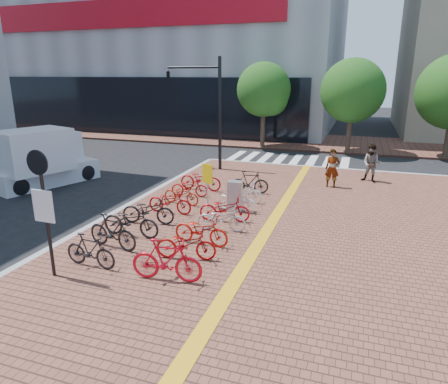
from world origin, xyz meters
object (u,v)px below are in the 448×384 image
(bike_3, at_px, (148,210))
(bike_2, at_px, (131,221))
(pedestrian_b, at_px, (372,163))
(bike_6, at_px, (189,187))
(bike_5, at_px, (181,194))
(bike_10, at_px, (201,230))
(bike_12, at_px, (225,209))
(yellow_sign, at_px, (207,178))
(bike_11, at_px, (221,218))
(bike_0, at_px, (90,251))
(bike_13, at_px, (237,200))
(box_truck, at_px, (42,158))
(bike_14, at_px, (243,192))
(bike_1, at_px, (112,232))
(bike_15, at_px, (249,182))
(utility_box, at_px, (235,196))
(bike_8, at_px, (167,260))
(bike_9, at_px, (186,244))
(notice_sign, at_px, (43,199))
(bike_7, at_px, (201,179))
(pedestrian_a, at_px, (332,168))
(bike_4, at_px, (170,202))
(traffic_light_pole, at_px, (196,93))

(bike_3, bearing_deg, bike_2, 171.85)
(pedestrian_b, bearing_deg, bike_6, -128.56)
(bike_5, bearing_deg, bike_10, -139.44)
(bike_12, distance_m, yellow_sign, 1.83)
(bike_11, xyz_separation_m, pedestrian_b, (4.85, 8.43, 0.48))
(bike_0, relative_size, bike_13, 0.97)
(bike_12, bearing_deg, box_truck, 66.36)
(bike_12, xyz_separation_m, bike_14, (0.00, 2.40, -0.04))
(bike_1, distance_m, bike_13, 5.20)
(bike_1, distance_m, pedestrian_b, 13.18)
(bike_11, bearing_deg, bike_5, 40.85)
(bike_2, xyz_separation_m, bike_15, (2.36, 5.98, -0.02))
(bike_10, height_order, box_truck, box_truck)
(bike_6, relative_size, utility_box, 1.36)
(bike_1, bearing_deg, bike_5, 7.07)
(bike_2, bearing_deg, bike_13, -36.41)
(bike_6, distance_m, bike_11, 4.20)
(bike_5, height_order, utility_box, utility_box)
(bike_15, bearing_deg, bike_0, 154.53)
(bike_8, bearing_deg, bike_9, -4.63)
(bike_1, relative_size, bike_11, 1.08)
(bike_1, distance_m, yellow_sign, 4.76)
(yellow_sign, relative_size, notice_sign, 0.53)
(bike_7, xyz_separation_m, box_truck, (-7.93, -1.04, 0.66))
(bike_14, bearing_deg, bike_0, 165.33)
(bike_3, height_order, bike_8, bike_8)
(bike_5, distance_m, bike_7, 2.16)
(bike_0, bearing_deg, pedestrian_b, -28.42)
(notice_sign, bearing_deg, bike_14, 68.96)
(bike_10, xyz_separation_m, bike_13, (0.12, 3.39, -0.04))
(bike_3, xyz_separation_m, bike_7, (0.16, 4.55, 0.02))
(bike_13, xyz_separation_m, utility_box, (-0.08, 0.01, 0.15))
(bike_5, bearing_deg, bike_12, -112.14)
(bike_3, distance_m, bike_5, 2.40)
(bike_6, bearing_deg, pedestrian_a, -67.77)
(bike_2, bearing_deg, bike_10, -87.53)
(bike_3, bearing_deg, bike_14, -45.51)
(bike_8, relative_size, bike_14, 1.13)
(bike_4, xyz_separation_m, bike_9, (2.19, -3.40, -0.00))
(bike_14, relative_size, traffic_light_pole, 0.28)
(bike_8, bearing_deg, bike_15, -6.15)
(bike_1, height_order, box_truck, box_truck)
(bike_1, distance_m, bike_9, 2.41)
(utility_box, relative_size, yellow_sign, 0.66)
(bike_5, distance_m, bike_14, 2.55)
(bike_8, height_order, traffic_light_pole, traffic_light_pole)
(bike_0, bearing_deg, yellow_sign, -8.85)
(bike_0, bearing_deg, traffic_light_pole, 11.93)
(bike_5, height_order, pedestrian_b, pedestrian_b)
(bike_1, bearing_deg, utility_box, -19.56)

